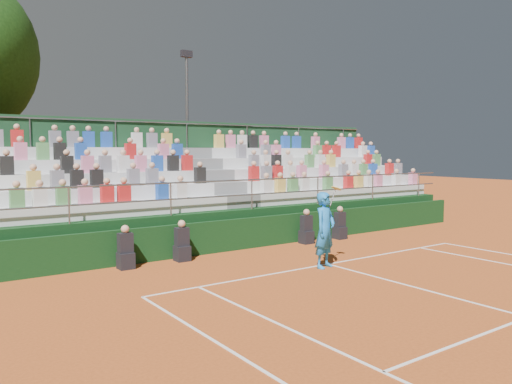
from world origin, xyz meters
TOP-DOWN VIEW (x-y plane):
  - ground at (0.00, 0.00)m, footprint 90.00×90.00m
  - courtside_wall at (0.00, 3.20)m, footprint 20.00×0.15m
  - line_officials at (-0.80, 2.75)m, footprint 8.40×0.40m
  - grandstand at (-0.00, 6.44)m, footprint 20.00×5.20m
  - tennis_player at (-0.34, -0.23)m, footprint 0.96×0.68m
  - floodlight_mast at (2.71, 13.63)m, footprint 0.60×0.25m

SIDE VIEW (x-z plane):
  - ground at x=0.00m, z-range 0.00..0.00m
  - line_officials at x=-0.80m, z-range -0.12..1.07m
  - courtside_wall at x=0.00m, z-range 0.00..1.00m
  - tennis_player at x=-0.34m, z-range -0.08..2.14m
  - grandstand at x=0.00m, z-range -1.11..3.29m
  - floodlight_mast at x=2.71m, z-range 0.68..9.07m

